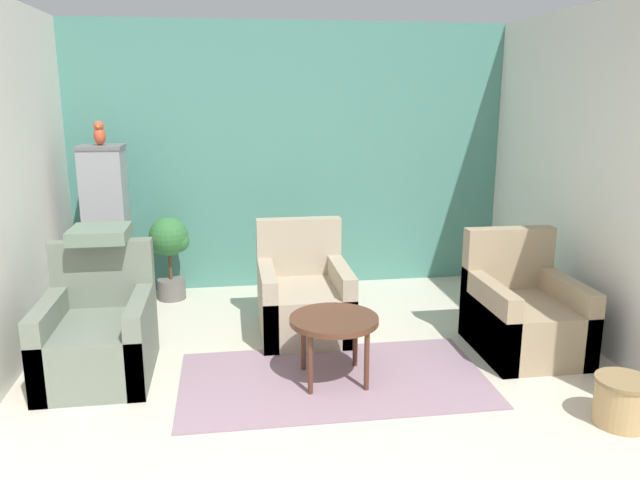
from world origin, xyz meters
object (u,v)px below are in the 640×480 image
armchair_right (523,315)px  wicker_basket (623,400)px  armchair_middle (303,300)px  coffee_table (334,324)px  parrot (100,134)px  armchair_left (99,337)px  potted_plant (169,247)px  birdcage (108,232)px

armchair_right → wicker_basket: (0.09, -1.15, -0.12)m
armchair_middle → wicker_basket: armchair_middle is taller
armchair_right → wicker_basket: armchair_right is taller
coffee_table → parrot: size_ratio=2.83×
armchair_right → parrot: bearing=155.7°
coffee_table → armchair_left: (-1.64, 0.35, -0.14)m
parrot → potted_plant: parrot is taller
armchair_right → armchair_left: bearing=179.4°
coffee_table → wicker_basket: (1.64, -0.84, -0.26)m
armchair_middle → coffee_table: bearing=-84.1°
armchair_left → birdcage: size_ratio=0.60×
coffee_table → birdcage: size_ratio=0.41×
armchair_right → wicker_basket: bearing=-85.5°
birdcage → armchair_left: bearing=-83.7°
coffee_table → parrot: parrot is taller
birdcage → armchair_middle: bearing=-27.4°
potted_plant → armchair_left: bearing=-102.5°
armchair_right → birdcage: birdcage is taller
armchair_left → armchair_middle: (1.54, 0.59, 0.00)m
armchair_right → potted_plant: 3.29m
armchair_right → potted_plant: armchair_right is taller
armchair_right → armchair_middle: size_ratio=1.00×
birdcage → parrot: (0.00, 0.00, 0.89)m
coffee_table → armchair_right: size_ratio=0.68×
wicker_basket → armchair_left: bearing=160.2°
armchair_middle → wicker_basket: 2.49m
armchair_right → potted_plant: (-2.83, 1.67, 0.24)m
armchair_left → armchair_right: same height
armchair_left → armchair_middle: same height
armchair_left → parrot: size_ratio=4.18×
birdcage → potted_plant: birdcage is taller
parrot → wicker_basket: 4.59m
armchair_left → birdcage: birdcage is taller
wicker_basket → coffee_table: bearing=153.1°
armchair_left → potted_plant: 1.69m
wicker_basket → potted_plant: bearing=136.0°
coffee_table → parrot: (-1.80, 1.83, 1.19)m
armchair_left → birdcage: bearing=96.3°
birdcage → coffee_table: bearing=-45.4°
armchair_left → armchair_right: (3.19, -0.03, 0.00)m
armchair_right → birdcage: bearing=155.8°
birdcage → potted_plant: size_ratio=1.86×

